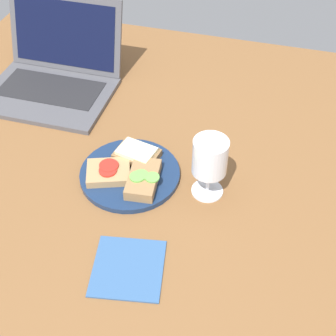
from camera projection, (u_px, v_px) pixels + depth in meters
The scene contains 8 objects.
wooden_table at pixel (137, 184), 109.33cm from camera, with size 140.00×140.00×3.00cm, color brown.
plate at pixel (130, 174), 108.56cm from camera, with size 23.24×23.24×1.36cm, color navy.
sandwich_with_cheese at pixel (137, 154), 110.49cm from camera, with size 11.06×8.62×2.78cm.
sandwich_with_tomato at pixel (108, 172), 106.60cm from camera, with size 11.86×10.73×2.44cm.
sandwich_with_cucumber at pixel (143, 179), 104.52cm from camera, with size 7.60×12.20×3.00cm.
wine_glass at pixel (210, 159), 98.65cm from camera, with size 7.60×7.60×14.83cm.
laptop at pixel (54, 72), 131.76cm from camera, with size 34.69×31.56×22.01cm.
napkin at pixel (128, 268), 90.91cm from camera, with size 13.68×14.03×0.40cm, color #33598C.
Camera 1 is at (27.23, -70.55, 80.88)cm, focal length 50.00 mm.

